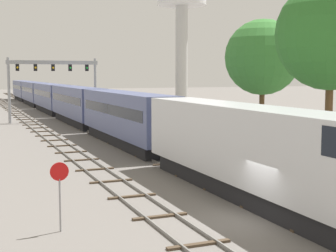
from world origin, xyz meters
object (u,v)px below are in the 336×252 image
at_px(water_tower, 182,2).
at_px(stop_sign, 60,187).
at_px(passenger_train, 61,100).
at_px(trackside_tree_mid, 263,57).
at_px(trackside_tree_left, 331,35).
at_px(signal_gantry, 53,75).

xyz_separation_m(water_tower, stop_sign, (-39.92, -77.92, -19.77)).
relative_size(water_tower, stop_sign, 9.40).
bearing_deg(stop_sign, water_tower, 62.87).
xyz_separation_m(passenger_train, trackside_tree_mid, (16.56, -28.56, 5.62)).
bearing_deg(trackside_tree_left, signal_gantry, 109.20).
xyz_separation_m(signal_gantry, trackside_tree_left, (13.48, -38.72, 2.95)).
distance_m(water_tower, trackside_tree_mid, 55.16).
relative_size(water_tower, trackside_tree_mid, 2.20).
bearing_deg(passenger_train, stop_sign, -100.36).
xyz_separation_m(signal_gantry, water_tower, (32.17, 30.12, 15.36)).
bearing_deg(water_tower, trackside_tree_left, -105.19).
bearing_deg(signal_gantry, water_tower, 43.11).
height_order(stop_sign, trackside_tree_left, trackside_tree_left).
height_order(passenger_train, water_tower, water_tower).
distance_m(water_tower, trackside_tree_left, 72.40).
height_order(signal_gantry, water_tower, water_tower).
distance_m(passenger_train, trackside_tree_mid, 33.49).
bearing_deg(trackside_tree_mid, signal_gantry, 130.93).
relative_size(passenger_train, trackside_tree_left, 9.43).
bearing_deg(water_tower, trackside_tree_mid, -104.47).
distance_m(signal_gantry, stop_sign, 48.63).
distance_m(stop_sign, trackside_tree_left, 24.24).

